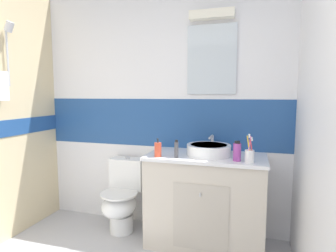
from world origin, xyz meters
name	(u,v)px	position (x,y,z in m)	size (l,w,h in m)	color
wall_back_tiled	(162,108)	(0.01, 2.45, 1.26)	(3.20, 0.20, 2.50)	white
vanity_cabinet	(205,200)	(0.53, 2.13, 0.43)	(1.06, 0.56, 0.85)	beige
sink_basin	(209,149)	(0.55, 2.13, 0.90)	(0.40, 0.44, 0.16)	white
toilet	(122,198)	(-0.33, 2.15, 0.35)	(0.37, 0.50, 0.74)	white
toothbrush_cup	(250,155)	(0.91, 1.95, 0.91)	(0.07, 0.07, 0.24)	white
soap_dispenser	(158,149)	(0.13, 1.94, 0.91)	(0.06, 0.06, 0.17)	#D84C33
toothpaste_tube_upright	(176,149)	(0.30, 1.95, 0.92)	(0.04, 0.04, 0.16)	#4C4C51
mouthwash_bottle	(237,152)	(0.81, 1.97, 0.93)	(0.06, 0.06, 0.17)	#993F99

